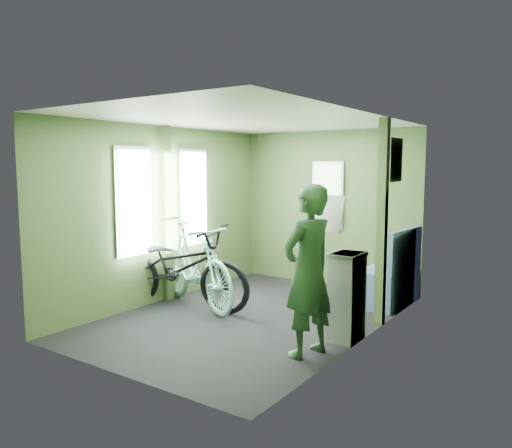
{
  "coord_description": "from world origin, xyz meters",
  "views": [
    {
      "loc": [
        3.31,
        -4.71,
        1.77
      ],
      "look_at": [
        0.0,
        0.1,
        1.1
      ],
      "focal_mm": 35.0,
      "sensor_mm": 36.0,
      "label": 1
    }
  ],
  "objects_px": {
    "passenger": "(308,271)",
    "bench_seat": "(389,282)",
    "bicycle_mint": "(195,306)",
    "bicycle_black": "(179,308)",
    "waste_box": "(347,297)"
  },
  "relations": [
    {
      "from": "waste_box",
      "to": "bicycle_black",
      "type": "bearing_deg",
      "value": -177.27
    },
    {
      "from": "bicycle_mint",
      "to": "waste_box",
      "type": "relative_size",
      "value": 2.0
    },
    {
      "from": "bicycle_mint",
      "to": "passenger",
      "type": "bearing_deg",
      "value": -87.31
    },
    {
      "from": "passenger",
      "to": "bench_seat",
      "type": "distance_m",
      "value": 2.2
    },
    {
      "from": "bicycle_mint",
      "to": "passenger",
      "type": "xyz_separation_m",
      "value": [
        1.97,
        -0.64,
        0.81
      ]
    },
    {
      "from": "bicycle_mint",
      "to": "bench_seat",
      "type": "relative_size",
      "value": 1.83
    },
    {
      "from": "bicycle_mint",
      "to": "passenger",
      "type": "height_order",
      "value": "passenger"
    },
    {
      "from": "bicycle_black",
      "to": "bench_seat",
      "type": "bearing_deg",
      "value": -60.3
    },
    {
      "from": "passenger",
      "to": "bench_seat",
      "type": "xyz_separation_m",
      "value": [
        0.02,
        2.14,
        -0.52
      ]
    },
    {
      "from": "bicycle_black",
      "to": "bench_seat",
      "type": "height_order",
      "value": "bench_seat"
    },
    {
      "from": "waste_box",
      "to": "bench_seat",
      "type": "bearing_deg",
      "value": 94.18
    },
    {
      "from": "bicycle_mint",
      "to": "passenger",
      "type": "distance_m",
      "value": 2.22
    },
    {
      "from": "bicycle_mint",
      "to": "waste_box",
      "type": "bearing_deg",
      "value": -70.65
    },
    {
      "from": "bicycle_black",
      "to": "bicycle_mint",
      "type": "bearing_deg",
      "value": -47.83
    },
    {
      "from": "passenger",
      "to": "bicycle_mint",
      "type": "bearing_deg",
      "value": -94.17
    }
  ]
}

